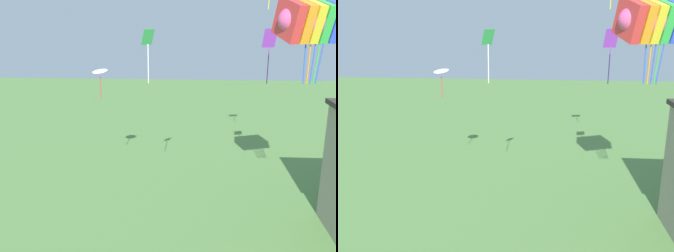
% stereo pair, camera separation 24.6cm
% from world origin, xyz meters
% --- Properties ---
extents(kite_rainbow_parafoil, '(3.36, 2.84, 3.75)m').
position_xyz_m(kite_rainbow_parafoil, '(5.73, 11.34, 9.88)').
color(kite_rainbow_parafoil, '#E54C8C').
extents(kite_green_diamond, '(0.68, 0.63, 2.61)m').
position_xyz_m(kite_green_diamond, '(-1.37, 12.64, 8.66)').
color(kite_green_diamond, green).
extents(kite_purple_streamer, '(0.80, 0.50, 2.97)m').
position_xyz_m(kite_purple_streamer, '(4.91, 15.26, 8.59)').
color(kite_purple_streamer, purple).
extents(kite_white_delta, '(1.24, 1.24, 1.78)m').
position_xyz_m(kite_white_delta, '(-4.67, 16.03, 6.98)').
color(kite_white_delta, white).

